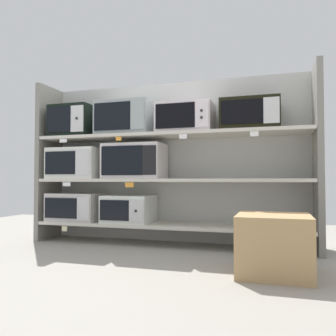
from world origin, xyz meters
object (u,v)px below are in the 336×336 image
(microwave_3, at_px, (134,161))
(microwave_5, at_px, (125,119))
(microwave_1, at_px, (129,209))
(microwave_6, at_px, (185,118))
(microwave_0, at_px, (78,207))
(microwave_4, at_px, (74,122))
(shipping_carton, at_px, (274,245))
(microwave_2, at_px, (78,164))
(microwave_7, at_px, (250,115))

(microwave_3, distance_m, microwave_5, 0.43)
(microwave_1, distance_m, microwave_6, 1.02)
(microwave_0, distance_m, microwave_3, 0.77)
(microwave_4, relative_size, shipping_carton, 0.93)
(microwave_6, bearing_deg, microwave_5, 179.99)
(microwave_1, height_order, microwave_4, microwave_4)
(microwave_0, height_order, microwave_1, microwave_0)
(microwave_0, xyz_separation_m, microwave_3, (0.62, -0.00, 0.45))
(microwave_2, height_order, microwave_4, microwave_4)
(microwave_1, relative_size, shipping_carton, 0.99)
(microwave_0, relative_size, microwave_2, 0.99)
(microwave_5, bearing_deg, shipping_carton, -29.27)
(microwave_3, xyz_separation_m, shipping_carton, (1.29, -0.78, -0.60))
(microwave_2, bearing_deg, shipping_carton, -22.18)
(microwave_4, bearing_deg, microwave_1, 0.02)
(microwave_2, relative_size, microwave_7, 1.04)
(microwave_1, distance_m, microwave_2, 0.72)
(microwave_5, bearing_deg, microwave_0, 179.96)
(microwave_3, relative_size, microwave_6, 1.12)
(microwave_5, relative_size, microwave_7, 1.07)
(microwave_5, height_order, microwave_6, microwave_5)
(microwave_2, distance_m, microwave_3, 0.62)
(microwave_2, relative_size, microwave_5, 0.97)
(microwave_4, bearing_deg, microwave_2, 0.28)
(microwave_0, height_order, microwave_3, microwave_3)
(microwave_2, xyz_separation_m, microwave_3, (0.62, -0.00, 0.01))
(microwave_0, distance_m, shipping_carton, 2.07)
(microwave_6, relative_size, shipping_carton, 1.11)
(microwave_3, bearing_deg, microwave_1, 179.58)
(microwave_0, bearing_deg, microwave_3, -0.04)
(microwave_4, bearing_deg, microwave_7, 0.00)
(microwave_1, bearing_deg, shipping_carton, -30.08)
(microwave_0, xyz_separation_m, microwave_1, (0.57, -0.00, -0.01))
(microwave_2, xyz_separation_m, microwave_6, (1.13, -0.00, 0.41))
(microwave_5, bearing_deg, microwave_1, 0.40)
(microwave_1, xyz_separation_m, microwave_5, (-0.04, -0.00, 0.88))
(microwave_7, height_order, shipping_carton, microwave_7)
(microwave_1, distance_m, microwave_3, 0.46)
(shipping_carton, bearing_deg, microwave_4, 158.30)
(microwave_1, distance_m, shipping_carton, 1.56)
(microwave_0, height_order, microwave_7, microwave_7)
(microwave_5, height_order, microwave_7, microwave_5)
(microwave_3, distance_m, microwave_7, 1.17)
(microwave_0, height_order, microwave_6, microwave_6)
(microwave_5, bearing_deg, microwave_6, -0.01)
(microwave_4, xyz_separation_m, microwave_6, (1.18, -0.00, -0.02))
(microwave_0, relative_size, microwave_3, 0.90)
(microwave_4, relative_size, microwave_6, 0.84)
(microwave_6, bearing_deg, microwave_1, 179.96)
(shipping_carton, bearing_deg, microwave_5, 150.73)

